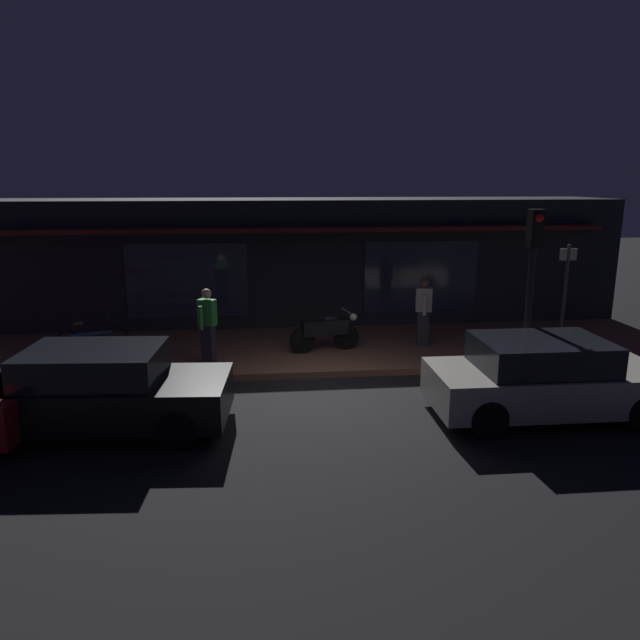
# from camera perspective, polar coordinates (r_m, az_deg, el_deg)

# --- Properties ---
(ground_plane) EXTENTS (60.00, 60.00, 0.00)m
(ground_plane) POSITION_cam_1_polar(r_m,az_deg,el_deg) (11.77, 0.84, -7.21)
(ground_plane) COLOR black
(sidewalk_slab) EXTENTS (18.00, 4.00, 0.15)m
(sidewalk_slab) POSITION_cam_1_polar(r_m,az_deg,el_deg) (14.58, -0.60, -2.82)
(sidewalk_slab) COLOR brown
(sidewalk_slab) RESTS_ON ground_plane
(storefront_building) EXTENTS (18.00, 3.30, 3.60)m
(storefront_building) POSITION_cam_1_polar(r_m,az_deg,el_deg) (17.54, -1.70, 5.70)
(storefront_building) COLOR black
(storefront_building) RESTS_ON ground_plane
(motorcycle) EXTENTS (1.69, 0.63, 0.97)m
(motorcycle) POSITION_cam_1_polar(r_m,az_deg,el_deg) (14.05, 0.60, -1.02)
(motorcycle) COLOR black
(motorcycle) RESTS_ON sidewalk_slab
(bicycle_parked) EXTENTS (1.57, 0.66, 0.91)m
(bicycle_parked) POSITION_cam_1_polar(r_m,az_deg,el_deg) (14.60, -21.14, -1.95)
(bicycle_parked) COLOR black
(bicycle_parked) RESTS_ON sidewalk_slab
(person_photographer) EXTENTS (0.44, 0.58, 1.67)m
(person_photographer) POSITION_cam_1_polar(r_m,az_deg,el_deg) (13.32, -10.76, -0.38)
(person_photographer) COLOR #28232D
(person_photographer) RESTS_ON sidewalk_slab
(person_bystander) EXTENTS (0.41, 0.62, 1.67)m
(person_bystander) POSITION_cam_1_polar(r_m,az_deg,el_deg) (14.69, 9.90, 0.94)
(person_bystander) COLOR #28232D
(person_bystander) RESTS_ON sidewalk_slab
(sign_post) EXTENTS (0.44, 0.09, 2.40)m
(sign_post) POSITION_cam_1_polar(r_m,az_deg,el_deg) (16.37, 22.53, 3.10)
(sign_post) COLOR #47474C
(sign_post) RESTS_ON sidewalk_slab
(traffic_light_pole) EXTENTS (0.24, 0.33, 3.60)m
(traffic_light_pole) POSITION_cam_1_polar(r_m,az_deg,el_deg) (11.95, 19.70, 4.61)
(traffic_light_pole) COLOR black
(traffic_light_pole) RESTS_ON ground_plane
(parked_car_far) EXTENTS (4.22, 2.07, 1.42)m
(parked_car_far) POSITION_cam_1_polar(r_m,az_deg,el_deg) (10.63, -20.23, -6.32)
(parked_car_far) COLOR black
(parked_car_far) RESTS_ON ground_plane
(parked_car_across) EXTENTS (4.12, 1.82, 1.42)m
(parked_car_across) POSITION_cam_1_polar(r_m,az_deg,el_deg) (11.28, 20.78, -5.25)
(parked_car_across) COLOR black
(parked_car_across) RESTS_ON ground_plane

